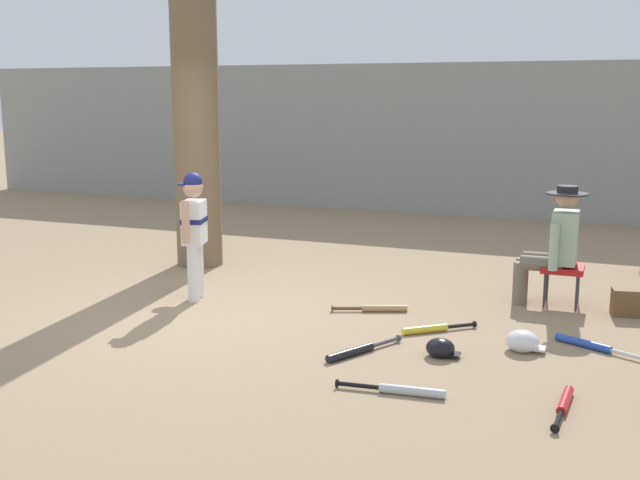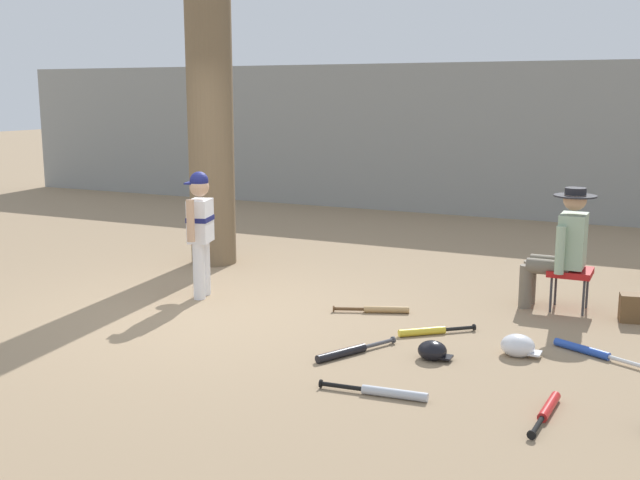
{
  "view_description": "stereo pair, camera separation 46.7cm",
  "coord_description": "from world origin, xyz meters",
  "px_view_note": "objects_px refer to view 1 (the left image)",
  "views": [
    {
      "loc": [
        3.59,
        -6.19,
        2.09
      ],
      "look_at": [
        1.02,
        0.28,
        0.75
      ],
      "focal_mm": 43.14,
      "sensor_mm": 36.0,
      "label": 1
    },
    {
      "loc": [
        4.02,
        -6.0,
        2.09
      ],
      "look_at": [
        1.02,
        0.28,
        0.75
      ],
      "focal_mm": 43.14,
      "sensor_mm": 36.0,
      "label": 2
    }
  ],
  "objects_px": {
    "bat_red_barrel": "(564,403)",
    "bat_black_composite": "(356,351)",
    "folding_stool": "(563,270)",
    "handbag_beside_stool": "(631,303)",
    "bat_blue_youth": "(590,345)",
    "young_ballplayer": "(194,227)",
    "bat_yellow_trainer": "(431,329)",
    "bat_aluminum_silver": "(403,390)",
    "tree_near_player": "(195,69)",
    "batting_helmet_black": "(441,348)",
    "seated_spectator": "(554,242)",
    "batting_helmet_white": "(523,341)",
    "bat_wood_tan": "(379,308)"
  },
  "relations": [
    {
      "from": "bat_blue_youth",
      "to": "folding_stool",
      "type": "bearing_deg",
      "value": 104.65
    },
    {
      "from": "bat_blue_youth",
      "to": "bat_yellow_trainer",
      "type": "bearing_deg",
      "value": -177.79
    },
    {
      "from": "bat_wood_tan",
      "to": "batting_helmet_white",
      "type": "distance_m",
      "value": 1.59
    },
    {
      "from": "folding_stool",
      "to": "bat_yellow_trainer",
      "type": "bearing_deg",
      "value": -126.56
    },
    {
      "from": "young_ballplayer",
      "to": "folding_stool",
      "type": "distance_m",
      "value": 3.71
    },
    {
      "from": "bat_yellow_trainer",
      "to": "bat_black_composite",
      "type": "bearing_deg",
      "value": -117.65
    },
    {
      "from": "young_ballplayer",
      "to": "tree_near_player",
      "type": "bearing_deg",
      "value": 118.74
    },
    {
      "from": "bat_black_composite",
      "to": "tree_near_player",
      "type": "bearing_deg",
      "value": 139.56
    },
    {
      "from": "bat_blue_youth",
      "to": "bat_black_composite",
      "type": "bearing_deg",
      "value": -154.02
    },
    {
      "from": "bat_yellow_trainer",
      "to": "bat_aluminum_silver",
      "type": "bearing_deg",
      "value": -83.79
    },
    {
      "from": "handbag_beside_stool",
      "to": "bat_red_barrel",
      "type": "relative_size",
      "value": 0.48
    },
    {
      "from": "bat_blue_youth",
      "to": "batting_helmet_black",
      "type": "height_order",
      "value": "batting_helmet_black"
    },
    {
      "from": "bat_blue_youth",
      "to": "bat_yellow_trainer",
      "type": "xyz_separation_m",
      "value": [
        -1.33,
        -0.05,
        -0.0
      ]
    },
    {
      "from": "young_ballplayer",
      "to": "bat_black_composite",
      "type": "distance_m",
      "value": 2.45
    },
    {
      "from": "bat_red_barrel",
      "to": "batting_helmet_black",
      "type": "bearing_deg",
      "value": 144.78
    },
    {
      "from": "tree_near_player",
      "to": "bat_blue_youth",
      "type": "height_order",
      "value": "tree_near_player"
    },
    {
      "from": "bat_wood_tan",
      "to": "bat_yellow_trainer",
      "type": "xyz_separation_m",
      "value": [
        0.63,
        -0.46,
        -0.0
      ]
    },
    {
      "from": "bat_red_barrel",
      "to": "bat_aluminum_silver",
      "type": "xyz_separation_m",
      "value": [
        -1.07,
        -0.18,
        0.0
      ]
    },
    {
      "from": "seated_spectator",
      "to": "batting_helmet_black",
      "type": "distance_m",
      "value": 2.12
    },
    {
      "from": "young_ballplayer",
      "to": "bat_red_barrel",
      "type": "relative_size",
      "value": 1.83
    },
    {
      "from": "bat_blue_youth",
      "to": "bat_wood_tan",
      "type": "distance_m",
      "value": 2.0
    },
    {
      "from": "handbag_beside_stool",
      "to": "bat_blue_youth",
      "type": "relative_size",
      "value": 0.44
    },
    {
      "from": "bat_blue_youth",
      "to": "bat_red_barrel",
      "type": "height_order",
      "value": "same"
    },
    {
      "from": "bat_aluminum_silver",
      "to": "tree_near_player",
      "type": "bearing_deg",
      "value": 137.94
    },
    {
      "from": "handbag_beside_stool",
      "to": "bat_blue_youth",
      "type": "distance_m",
      "value": 1.2
    },
    {
      "from": "tree_near_player",
      "to": "handbag_beside_stool",
      "type": "height_order",
      "value": "tree_near_player"
    },
    {
      "from": "bat_blue_youth",
      "to": "batting_helmet_white",
      "type": "height_order",
      "value": "batting_helmet_white"
    },
    {
      "from": "bat_wood_tan",
      "to": "young_ballplayer",
      "type": "bearing_deg",
      "value": -173.3
    },
    {
      "from": "seated_spectator",
      "to": "handbag_beside_stool",
      "type": "bearing_deg",
      "value": -10.68
    },
    {
      "from": "bat_aluminum_silver",
      "to": "handbag_beside_stool",
      "type": "bearing_deg",
      "value": 61.09
    },
    {
      "from": "tree_near_player",
      "to": "young_ballplayer",
      "type": "distance_m",
      "value": 2.29
    },
    {
      "from": "tree_near_player",
      "to": "seated_spectator",
      "type": "bearing_deg",
      "value": -4.23
    },
    {
      "from": "tree_near_player",
      "to": "folding_stool",
      "type": "distance_m",
      "value": 4.75
    },
    {
      "from": "bat_blue_youth",
      "to": "bat_wood_tan",
      "type": "xyz_separation_m",
      "value": [
        -1.96,
        0.4,
        0.0
      ]
    },
    {
      "from": "tree_near_player",
      "to": "young_ballplayer",
      "type": "bearing_deg",
      "value": -61.26
    },
    {
      "from": "bat_blue_youth",
      "to": "bat_aluminum_silver",
      "type": "bearing_deg",
      "value": -127.61
    },
    {
      "from": "bat_blue_youth",
      "to": "bat_black_composite",
      "type": "distance_m",
      "value": 1.95
    },
    {
      "from": "young_ballplayer",
      "to": "bat_yellow_trainer",
      "type": "height_order",
      "value": "young_ballplayer"
    },
    {
      "from": "handbag_beside_stool",
      "to": "bat_black_composite",
      "type": "xyz_separation_m",
      "value": [
        -2.06,
        -2.01,
        -0.1
      ]
    },
    {
      "from": "young_ballplayer",
      "to": "handbag_beside_stool",
      "type": "height_order",
      "value": "young_ballplayer"
    },
    {
      "from": "bat_black_composite",
      "to": "bat_blue_youth",
      "type": "bearing_deg",
      "value": 25.98
    },
    {
      "from": "folding_stool",
      "to": "handbag_beside_stool",
      "type": "relative_size",
      "value": 1.21
    },
    {
      "from": "tree_near_player",
      "to": "bat_black_composite",
      "type": "bearing_deg",
      "value": -40.44
    },
    {
      "from": "handbag_beside_stool",
      "to": "bat_black_composite",
      "type": "distance_m",
      "value": 2.88
    },
    {
      "from": "bat_yellow_trainer",
      "to": "batting_helmet_white",
      "type": "bearing_deg",
      "value": -14.02
    },
    {
      "from": "batting_helmet_white",
      "to": "bat_blue_youth",
      "type": "bearing_deg",
      "value": 26.25
    },
    {
      "from": "folding_stool",
      "to": "seated_spectator",
      "type": "xyz_separation_m",
      "value": [
        -0.1,
        -0.0,
        0.28
      ]
    },
    {
      "from": "bat_red_barrel",
      "to": "bat_wood_tan",
      "type": "xyz_separation_m",
      "value": [
        -1.85,
        1.75,
        0.0
      ]
    },
    {
      "from": "bat_red_barrel",
      "to": "bat_black_composite",
      "type": "bearing_deg",
      "value": 163.37
    },
    {
      "from": "seated_spectator",
      "to": "bat_blue_youth",
      "type": "height_order",
      "value": "seated_spectator"
    }
  ]
}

